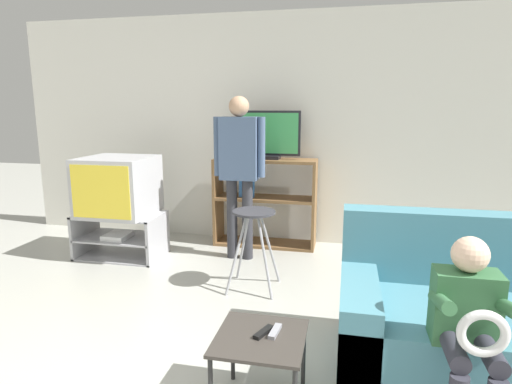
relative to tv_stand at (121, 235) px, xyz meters
The scene contains 11 objects.
wall_back 2.12m from the tv_stand, 31.49° to the left, with size 6.40×0.06×2.60m.
tv_stand is the anchor object (origin of this frame).
television_main 0.53m from the tv_stand, ahead, with size 0.70×0.67×0.60m.
media_shelf 1.61m from the tv_stand, 26.35° to the left, with size 1.15×0.36×1.00m.
television_flat 1.92m from the tv_stand, 26.09° to the left, with size 0.70×0.20×0.53m.
folding_stool 1.67m from the tv_stand, 18.03° to the right, with size 0.42×0.41×0.70m.
snack_table 2.76m from the tv_stand, 46.06° to the right, with size 0.46×0.46×0.41m.
remote_control_black 2.76m from the tv_stand, 45.52° to the right, with size 0.04×0.14×0.02m, color black.
remote_control_white 2.78m from the tv_stand, 44.40° to the right, with size 0.04×0.14×0.02m, color gray.
person_standing_adult 1.49m from the tv_stand, 10.01° to the left, with size 0.53×0.20×1.67m.
person_seated_child 3.52m from the tv_stand, 34.28° to the right, with size 0.33×0.43×0.98m.
Camera 1 is at (0.76, -1.31, 1.57)m, focal length 30.00 mm.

